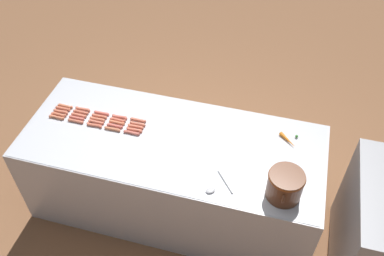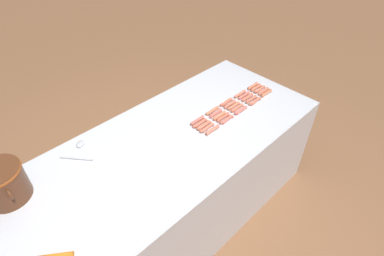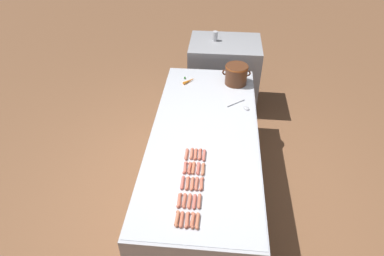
# 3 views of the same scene
# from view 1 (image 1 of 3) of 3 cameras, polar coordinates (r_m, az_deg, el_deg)

# --- Properties ---
(ground_plane) EXTENTS (20.00, 20.00, 0.00)m
(ground_plane) POSITION_cam_1_polar(r_m,az_deg,el_deg) (3.92, -2.35, -9.95)
(ground_plane) COLOR brown
(griddle_counter) EXTENTS (0.97, 2.37, 0.83)m
(griddle_counter) POSITION_cam_1_polar(r_m,az_deg,el_deg) (3.59, -2.55, -6.19)
(griddle_counter) COLOR #BCBCC1
(griddle_counter) RESTS_ON ground_plane
(hot_dog_0) EXTENTS (0.03, 0.14, 0.02)m
(hot_dog_0) POSITION_cam_1_polar(r_m,az_deg,el_deg) (3.68, -16.82, 2.85)
(hot_dog_0) COLOR #CB714E
(hot_dog_0) RESTS_ON griddle_counter
(hot_dog_1) EXTENTS (0.03, 0.14, 0.02)m
(hot_dog_1) POSITION_cam_1_polar(r_m,az_deg,el_deg) (3.61, -14.59, 2.48)
(hot_dog_1) COLOR #CF6A4F
(hot_dog_1) RESTS_ON griddle_counter
(hot_dog_2) EXTENTS (0.03, 0.14, 0.02)m
(hot_dog_2) POSITION_cam_1_polar(r_m,az_deg,el_deg) (3.54, -12.15, 1.98)
(hot_dog_2) COLOR #D86656
(hot_dog_2) RESTS_ON griddle_counter
(hot_dog_3) EXTENTS (0.03, 0.14, 0.02)m
(hot_dog_3) POSITION_cam_1_polar(r_m,az_deg,el_deg) (3.48, -9.78, 1.48)
(hot_dog_3) COLOR #D36654
(hot_dog_3) RESTS_ON griddle_counter
(hot_dog_4) EXTENTS (0.03, 0.14, 0.02)m
(hot_dog_4) POSITION_cam_1_polar(r_m,az_deg,el_deg) (3.43, -7.32, 1.07)
(hot_dog_4) COLOR #D16E54
(hot_dog_4) RESTS_ON griddle_counter
(hot_dog_5) EXTENTS (0.03, 0.14, 0.02)m
(hot_dog_5) POSITION_cam_1_polar(r_m,az_deg,el_deg) (3.66, -17.10, 2.54)
(hot_dog_5) COLOR #D06B4E
(hot_dog_5) RESTS_ON griddle_counter
(hot_dog_6) EXTENTS (0.03, 0.14, 0.02)m
(hot_dog_6) POSITION_cam_1_polar(r_m,az_deg,el_deg) (3.59, -14.84, 2.09)
(hot_dog_6) COLOR #C9664D
(hot_dog_6) RESTS_ON griddle_counter
(hot_dog_7) EXTENTS (0.03, 0.14, 0.02)m
(hot_dog_7) POSITION_cam_1_polar(r_m,az_deg,el_deg) (3.52, -12.44, 1.57)
(hot_dog_7) COLOR #D56A4D
(hot_dog_7) RESTS_ON griddle_counter
(hot_dog_8) EXTENTS (0.03, 0.14, 0.02)m
(hot_dog_8) POSITION_cam_1_polar(r_m,az_deg,el_deg) (3.46, -10.02, 1.09)
(hot_dog_8) COLOR #CD634C
(hot_dog_8) RESTS_ON griddle_counter
(hot_dog_9) EXTENTS (0.03, 0.14, 0.02)m
(hot_dog_9) POSITION_cam_1_polar(r_m,az_deg,el_deg) (3.40, -7.39, 0.56)
(hot_dog_9) COLOR #CD7056
(hot_dog_9) RESTS_ON griddle_counter
(hot_dog_10) EXTENTS (0.03, 0.14, 0.02)m
(hot_dog_10) POSITION_cam_1_polar(r_m,az_deg,el_deg) (3.64, -17.37, 2.14)
(hot_dog_10) COLOR #D06C50
(hot_dog_10) RESTS_ON griddle_counter
(hot_dog_11) EXTENTS (0.03, 0.14, 0.02)m
(hot_dog_11) POSITION_cam_1_polar(r_m,az_deg,el_deg) (3.57, -15.09, 1.69)
(hot_dog_11) COLOR #D56C50
(hot_dog_11) RESTS_ON griddle_counter
(hot_dog_12) EXTENTS (0.03, 0.14, 0.02)m
(hot_dog_12) POSITION_cam_1_polar(r_m,az_deg,el_deg) (3.50, -12.71, 1.17)
(hot_dog_12) COLOR #D27051
(hot_dog_12) RESTS_ON griddle_counter
(hot_dog_13) EXTENTS (0.03, 0.14, 0.02)m
(hot_dog_13) POSITION_cam_1_polar(r_m,az_deg,el_deg) (3.44, -10.14, 0.73)
(hot_dog_13) COLOR #D1714D
(hot_dog_13) RESTS_ON griddle_counter
(hot_dog_14) EXTENTS (0.03, 0.14, 0.02)m
(hot_dog_14) POSITION_cam_1_polar(r_m,az_deg,el_deg) (3.38, -7.65, 0.19)
(hot_dog_14) COLOR #D86C50
(hot_dog_14) RESTS_ON griddle_counter
(hot_dog_15) EXTENTS (0.03, 0.14, 0.02)m
(hot_dog_15) POSITION_cam_1_polar(r_m,az_deg,el_deg) (3.62, -17.62, 1.75)
(hot_dog_15) COLOR #CD6C4D
(hot_dog_15) RESTS_ON griddle_counter
(hot_dog_16) EXTENTS (0.03, 0.14, 0.02)m
(hot_dog_16) POSITION_cam_1_polar(r_m,az_deg,el_deg) (3.55, -15.36, 1.31)
(hot_dog_16) COLOR #CE6555
(hot_dog_16) RESTS_ON griddle_counter
(hot_dog_17) EXTENTS (0.03, 0.14, 0.02)m
(hot_dog_17) POSITION_cam_1_polar(r_m,az_deg,el_deg) (3.48, -12.88, 0.79)
(hot_dog_17) COLOR #CA6A52
(hot_dog_17) RESTS_ON griddle_counter
(hot_dog_18) EXTENTS (0.03, 0.14, 0.02)m
(hot_dog_18) POSITION_cam_1_polar(r_m,az_deg,el_deg) (3.41, -10.42, 0.29)
(hot_dog_18) COLOR #D66355
(hot_dog_18) RESTS_ON griddle_counter
(hot_dog_19) EXTENTS (0.03, 0.14, 0.02)m
(hot_dog_19) POSITION_cam_1_polar(r_m,az_deg,el_deg) (3.36, -7.83, -0.25)
(hot_dog_19) COLOR #D0684F
(hot_dog_19) RESTS_ON griddle_counter
(hot_dog_20) EXTENTS (0.03, 0.14, 0.02)m
(hot_dog_20) POSITION_cam_1_polar(r_m,az_deg,el_deg) (3.60, -17.90, 1.39)
(hot_dog_20) COLOR #D07250
(hot_dog_20) RESTS_ON griddle_counter
(hot_dog_21) EXTENTS (0.03, 0.14, 0.02)m
(hot_dog_21) POSITION_cam_1_polar(r_m,az_deg,el_deg) (3.52, -15.51, 0.91)
(hot_dog_21) COLOR #CE6C51
(hot_dog_21) RESTS_ON griddle_counter
(hot_dog_22) EXTENTS (0.03, 0.14, 0.02)m
(hot_dog_22) POSITION_cam_1_polar(r_m,az_deg,el_deg) (3.45, -13.11, 0.37)
(hot_dog_22) COLOR #D4674D
(hot_dog_22) RESTS_ON griddle_counter
(hot_dog_23) EXTENTS (0.03, 0.14, 0.02)m
(hot_dog_23) POSITION_cam_1_polar(r_m,az_deg,el_deg) (3.39, -10.75, -0.14)
(hot_dog_23) COLOR #CA714D
(hot_dog_23) RESTS_ON griddle_counter
(hot_dog_24) EXTENTS (0.03, 0.14, 0.02)m
(hot_dog_24) POSITION_cam_1_polar(r_m,az_deg,el_deg) (3.34, -8.19, -0.64)
(hot_dog_24) COLOR #CB6556
(hot_dog_24) RESTS_ON griddle_counter
(bean_pot) EXTENTS (0.31, 0.25, 0.22)m
(bean_pot) POSITION_cam_1_polar(r_m,az_deg,el_deg) (2.91, 12.52, -7.46)
(bean_pot) COLOR #562D19
(bean_pot) RESTS_ON griddle_counter
(serving_spoon) EXTENTS (0.23, 0.20, 0.02)m
(serving_spoon) POSITION_cam_1_polar(r_m,az_deg,el_deg) (2.97, 3.20, -8.06)
(serving_spoon) COLOR #B7B7BC
(serving_spoon) RESTS_ON griddle_counter
(carrot) EXTENTS (0.14, 0.15, 0.03)m
(carrot) POSITION_cam_1_polar(r_m,az_deg,el_deg) (3.33, 12.93, -1.56)
(carrot) COLOR orange
(carrot) RESTS_ON griddle_counter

